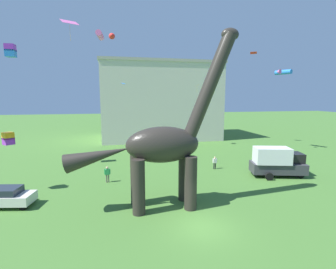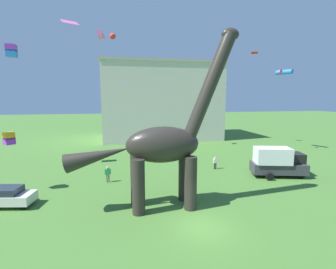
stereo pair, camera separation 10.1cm
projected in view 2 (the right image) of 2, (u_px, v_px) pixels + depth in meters
ground_plane at (201, 227)px, 16.25m from camera, size 240.00×240.00×0.00m
dinosaur_sculpture at (162, 145)px, 18.68m from camera, size 13.05×2.76×13.64m
parked_sedan_left at (5, 196)px, 19.28m from camera, size 4.46×2.52×1.55m
parked_box_truck at (278, 162)px, 26.49m from camera, size 5.95×3.45×3.20m
person_vendor_side at (215, 162)px, 29.36m from camera, size 0.56×0.25×1.50m
person_far_spectator at (108, 173)px, 24.76m from camera, size 0.61×0.27×1.63m
kite_mid_center at (124, 83)px, 32.75m from camera, size 0.74×0.77×0.16m
kite_far_left at (254, 53)px, 42.37m from camera, size 1.35×1.24×0.26m
kite_apex at (11, 51)px, 27.55m from camera, size 0.99×0.99×1.38m
kite_drifting at (198, 86)px, 41.39m from camera, size 0.81×1.03×1.22m
kite_trailing at (283, 72)px, 37.89m from camera, size 2.58×2.62×0.75m
kite_high_right at (70, 22)px, 19.77m from camera, size 1.55×1.37×1.72m
kite_mid_right at (9, 138)px, 21.63m from camera, size 1.07×1.07×1.08m
kite_near_high at (103, 35)px, 36.50m from camera, size 2.72×3.15×0.91m
background_building_block at (160, 101)px, 51.77m from camera, size 23.65×14.19×15.38m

